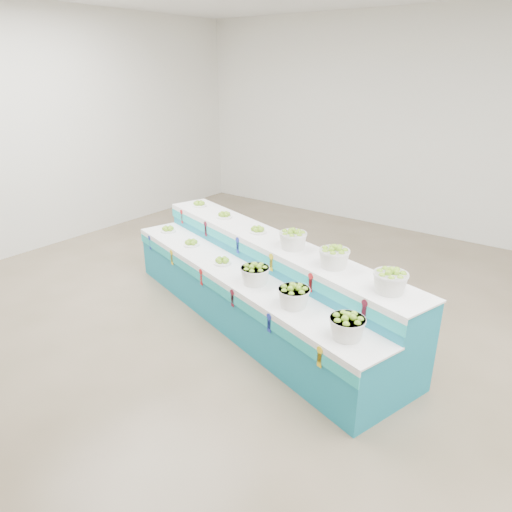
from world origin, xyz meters
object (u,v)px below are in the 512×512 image
Objects in this scene: display_stand at (256,283)px; basket_upper_right at (390,281)px; plate_upper_mid at (224,215)px; basket_lower_left at (255,274)px.

basket_upper_right is at bearing 8.78° from display_stand.
plate_upper_mid is (-1.01, 0.59, 0.55)m from display_stand.
plate_upper_mid reaches higher than display_stand.
basket_upper_right is at bearing 4.31° from basket_lower_left.
display_stand is 0.56m from basket_lower_left.
plate_upper_mid is 2.92m from basket_upper_right.
plate_upper_mid is 0.68× the size of basket_upper_right.
basket_lower_left is at bearing -36.95° from plate_upper_mid.
display_stand is 1.30m from plate_upper_mid.
basket_lower_left is 1.61m from plate_upper_mid.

